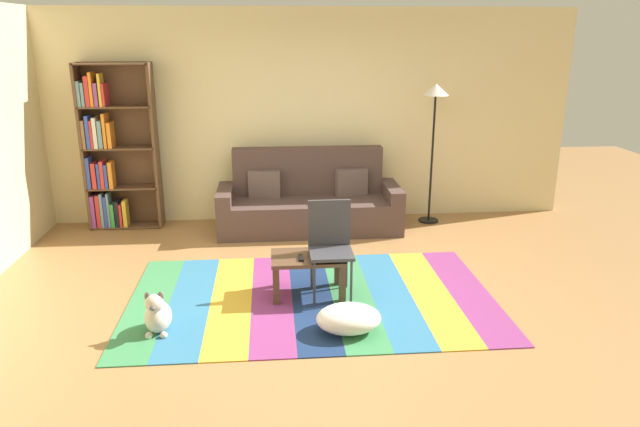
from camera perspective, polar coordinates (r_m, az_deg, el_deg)
ground_plane at (r=5.62m, az=1.06°, el=-8.04°), size 14.00×14.00×0.00m
back_wall at (r=7.69m, az=-0.89°, el=9.44°), size 6.80×0.10×2.70m
rug at (r=5.56m, az=-0.78°, el=-8.24°), size 3.40×2.11×0.01m
couch at (r=7.38m, az=-1.08°, el=1.04°), size 2.26×0.80×1.00m
bookshelf at (r=7.74m, az=-19.68°, el=5.60°), size 0.90×0.28×2.06m
coffee_table at (r=5.52m, az=-1.18°, el=-4.88°), size 0.69×0.46×0.39m
pouf at (r=4.94m, az=2.80°, el=-10.18°), size 0.54×0.41×0.23m
dog at (r=5.10m, az=-15.54°, el=-9.47°), size 0.22×0.35×0.40m
standing_lamp at (r=7.56m, az=11.12°, el=10.06°), size 0.32×0.32×1.79m
tv_remote at (r=5.42m, az=-1.87°, el=-4.34°), size 0.04×0.15×0.02m
folding_chair at (r=5.49m, az=1.00°, el=-2.61°), size 0.40×0.40×0.90m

